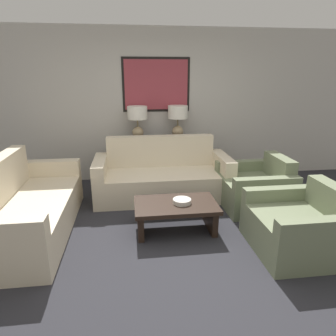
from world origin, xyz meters
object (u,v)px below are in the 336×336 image
(decorative_bowl, at_px, (182,201))
(armchair_near_camera, at_px, (299,227))
(couch_by_back_wall, at_px, (162,177))
(couch_by_side, at_px, (27,210))
(table_lamp_right, at_px, (178,117))
(armchair_near_back_wall, at_px, (255,188))
(coffee_table, at_px, (176,211))
(console_table, at_px, (158,160))
(table_lamp_left, at_px, (137,118))

(decorative_bowl, height_order, armchair_near_camera, armchair_near_camera)
(couch_by_back_wall, relative_size, couch_by_side, 1.00)
(table_lamp_right, relative_size, decorative_bowl, 2.57)
(decorative_bowl, distance_m, armchair_near_back_wall, 1.35)
(couch_by_back_wall, xyz_separation_m, armchair_near_back_wall, (1.31, -0.56, -0.03))
(table_lamp_right, relative_size, couch_by_side, 0.27)
(coffee_table, height_order, decorative_bowl, decorative_bowl)
(console_table, height_order, armchair_near_camera, console_table)
(couch_by_back_wall, relative_size, decorative_bowl, 9.38)
(armchair_near_camera, bearing_deg, table_lamp_right, 111.62)
(console_table, height_order, couch_by_side, couch_by_side)
(couch_by_back_wall, distance_m, decorative_bowl, 1.17)
(table_lamp_right, distance_m, armchair_near_back_wall, 1.82)
(armchair_near_camera, bearing_deg, console_table, 118.37)
(table_lamp_left, height_order, coffee_table, table_lamp_left)
(table_lamp_left, height_order, couch_by_side, table_lamp_left)
(coffee_table, distance_m, armchair_near_camera, 1.41)
(console_table, bearing_deg, armchair_near_back_wall, -43.73)
(decorative_bowl, bearing_deg, table_lamp_right, 82.68)
(couch_by_back_wall, height_order, decorative_bowl, couch_by_back_wall)
(console_table, distance_m, coffee_table, 1.85)
(coffee_table, xyz_separation_m, armchair_near_back_wall, (1.28, 0.59, 0.00))
(armchair_near_camera, bearing_deg, couch_by_back_wall, 127.07)
(coffee_table, bearing_deg, console_table, 91.16)
(couch_by_side, height_order, coffee_table, couch_by_side)
(couch_by_side, relative_size, coffee_table, 2.08)
(console_table, distance_m, armchair_near_camera, 2.77)
(table_lamp_left, distance_m, coffee_table, 2.09)
(couch_by_back_wall, xyz_separation_m, decorative_bowl, (0.11, -1.16, 0.09))
(console_table, xyz_separation_m, table_lamp_right, (0.35, 0.00, 0.77))
(table_lamp_right, height_order, couch_by_side, table_lamp_right)
(decorative_bowl, bearing_deg, console_table, 93.44)
(coffee_table, xyz_separation_m, decorative_bowl, (0.07, -0.01, 0.13))
(table_lamp_right, height_order, armchair_near_camera, table_lamp_right)
(console_table, xyz_separation_m, decorative_bowl, (0.11, -1.85, 0.00))
(table_lamp_left, bearing_deg, console_table, 0.00)
(console_table, distance_m, decorative_bowl, 1.86)
(decorative_bowl, bearing_deg, armchair_near_back_wall, 26.37)
(armchair_near_back_wall, bearing_deg, couch_by_back_wall, 156.82)
(couch_by_back_wall, bearing_deg, table_lamp_right, 63.29)
(table_lamp_right, height_order, coffee_table, table_lamp_right)
(couch_by_back_wall, distance_m, coffee_table, 1.15)
(couch_by_side, distance_m, coffee_table, 1.81)
(table_lamp_left, xyz_separation_m, couch_by_back_wall, (0.35, -0.69, -0.86))
(table_lamp_left, bearing_deg, armchair_near_back_wall, -37.08)
(table_lamp_left, height_order, table_lamp_right, same)
(console_table, height_order, table_lamp_right, table_lamp_right)
(decorative_bowl, bearing_deg, armchair_near_camera, -25.75)
(table_lamp_right, distance_m, decorative_bowl, 2.02)
(console_table, bearing_deg, armchair_near_camera, -61.63)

